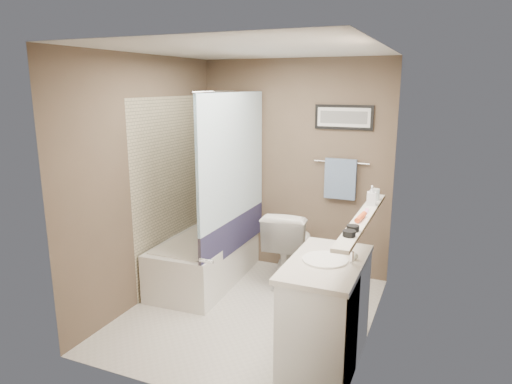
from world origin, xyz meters
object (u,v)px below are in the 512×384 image
at_px(candle_bowl_far, 353,228).
at_px(hair_brush_front, 361,217).
at_px(soap_bottle, 372,195).
at_px(glass_jar, 375,194).
at_px(candle_bowl_near, 349,233).
at_px(vanity, 326,315).
at_px(toilet, 290,245).
at_px(bathtub, 206,258).

relative_size(candle_bowl_far, hair_brush_front, 0.41).
distance_m(hair_brush_front, soap_bottle, 0.48).
bearing_deg(hair_brush_front, glass_jar, 90.00).
distance_m(candle_bowl_near, hair_brush_front, 0.42).
distance_m(candle_bowl_far, hair_brush_front, 0.29).
relative_size(vanity, candle_bowl_far, 10.00).
bearing_deg(toilet, soap_bottle, 140.66).
distance_m(toilet, glass_jar, 1.28).
distance_m(vanity, candle_bowl_near, 0.78).
bearing_deg(vanity, glass_jar, 79.32).
bearing_deg(glass_jar, vanity, -101.51).
xyz_separation_m(vanity, candle_bowl_far, (0.19, -0.06, 0.73)).
height_order(bathtub, toilet, toilet).
distance_m(candle_bowl_near, candle_bowl_far, 0.13).
xyz_separation_m(bathtub, candle_bowl_near, (1.79, -1.18, 0.89)).
xyz_separation_m(vanity, soap_bottle, (0.19, 0.71, 0.80)).
xyz_separation_m(bathtub, hair_brush_front, (1.79, -0.76, 0.89)).
bearing_deg(soap_bottle, candle_bowl_near, -90.00).
bearing_deg(toilet, vanity, 113.81).
height_order(toilet, vanity, toilet).
bearing_deg(soap_bottle, vanity, -104.52).
xyz_separation_m(vanity, candle_bowl_near, (0.19, -0.18, 0.73)).
relative_size(candle_bowl_near, hair_brush_front, 0.41).
bearing_deg(bathtub, glass_jar, -5.55).
xyz_separation_m(bathtub, toilet, (0.85, 0.35, 0.16)).
height_order(candle_bowl_near, hair_brush_front, hair_brush_front).
height_order(bathtub, glass_jar, glass_jar).
relative_size(candle_bowl_near, glass_jar, 0.90).
bearing_deg(hair_brush_front, bathtub, 157.00).
height_order(bathtub, hair_brush_front, hair_brush_front).
distance_m(vanity, candle_bowl_far, 0.76).
relative_size(glass_jar, soap_bottle, 0.60).
bearing_deg(candle_bowl_far, soap_bottle, 90.00).
distance_m(bathtub, vanity, 1.89).
bearing_deg(glass_jar, candle_bowl_near, -90.00).
height_order(bathtub, soap_bottle, soap_bottle).
height_order(candle_bowl_far, soap_bottle, soap_bottle).
distance_m(toilet, soap_bottle, 1.37).
bearing_deg(candle_bowl_far, glass_jar, 90.00).
bearing_deg(bathtub, candle_bowl_near, -36.17).
xyz_separation_m(vanity, glass_jar, (0.19, 0.91, 0.77)).
distance_m(candle_bowl_far, glass_jar, 0.97).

